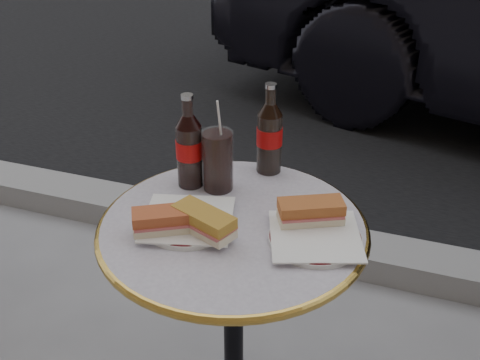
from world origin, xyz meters
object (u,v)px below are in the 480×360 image
(bistro_table, at_px, (234,341))
(plate_right, at_px, (315,239))
(plate_left, at_px, (188,222))
(cola_bottle_left, at_px, (189,141))
(cola_bottle_right, at_px, (270,129))
(cola_glass, at_px, (218,160))

(bistro_table, bearing_deg, plate_right, -0.92)
(plate_left, distance_m, cola_bottle_left, 0.21)
(plate_right, height_order, cola_bottle_right, cola_bottle_right)
(plate_right, bearing_deg, cola_glass, 153.46)
(bistro_table, xyz_separation_m, cola_bottle_right, (0.00, 0.27, 0.49))
(plate_left, relative_size, plate_right, 1.03)
(bistro_table, relative_size, cola_bottle_left, 3.01)
(bistro_table, bearing_deg, plate_left, -159.98)
(cola_bottle_left, xyz_separation_m, cola_glass, (0.07, 0.00, -0.04))
(cola_bottle_right, height_order, cola_glass, cola_bottle_right)
(plate_left, bearing_deg, cola_bottle_right, 71.69)
(cola_bottle_right, relative_size, cola_glass, 1.55)
(bistro_table, relative_size, plate_right, 3.58)
(cola_glass, bearing_deg, plate_right, -26.54)
(bistro_table, relative_size, cola_bottle_right, 3.02)
(cola_bottle_left, xyz_separation_m, cola_bottle_right, (0.16, 0.13, -0.00))
(bistro_table, relative_size, cola_glass, 4.67)
(cola_bottle_right, distance_m, cola_glass, 0.16)
(plate_right, distance_m, cola_glass, 0.32)
(cola_bottle_left, height_order, cola_glass, cola_bottle_left)
(plate_right, height_order, cola_glass, cola_glass)
(cola_bottle_left, height_order, cola_bottle_right, same)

